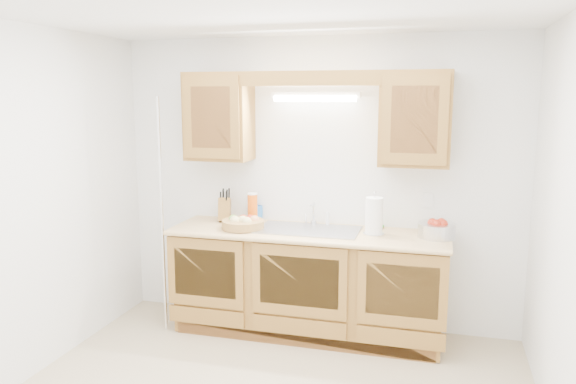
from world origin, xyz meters
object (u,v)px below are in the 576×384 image
(fruit_basket, at_px, (243,223))
(apple_bowl, at_px, (437,229))
(knife_block, at_px, (225,209))
(paper_towel, at_px, (374,216))

(fruit_basket, bearing_deg, apple_bowl, 4.49)
(fruit_basket, distance_m, knife_block, 0.35)
(apple_bowl, bearing_deg, knife_block, 176.54)
(fruit_basket, xyz_separation_m, apple_bowl, (1.58, 0.12, 0.02))
(paper_towel, relative_size, apple_bowl, 1.15)
(fruit_basket, relative_size, apple_bowl, 1.19)
(knife_block, relative_size, paper_towel, 0.85)
(fruit_basket, height_order, apple_bowl, apple_bowl)
(fruit_basket, xyz_separation_m, knife_block, (-0.26, 0.23, 0.06))
(fruit_basket, distance_m, apple_bowl, 1.58)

